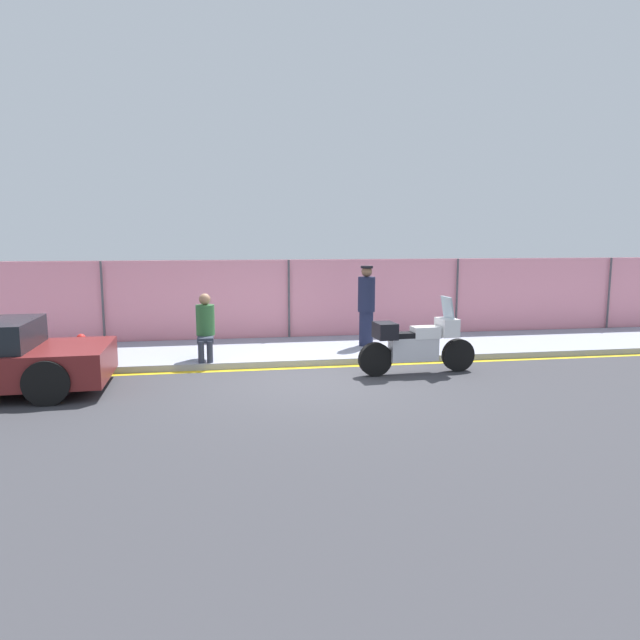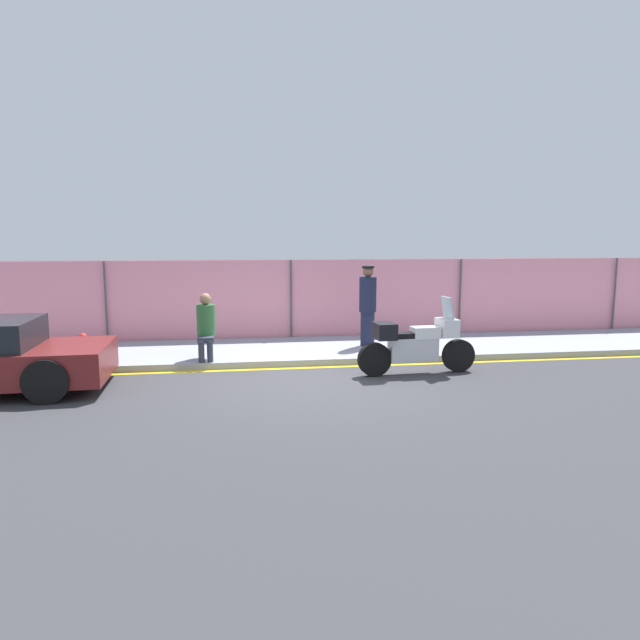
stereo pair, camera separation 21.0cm
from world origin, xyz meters
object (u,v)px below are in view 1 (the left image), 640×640
Objects in this scene: motorcycle at (417,343)px; officer_standing at (366,305)px; person_seated_on_curb at (205,323)px; fire_hydrant at (82,348)px.

motorcycle is 1.28× the size of officer_standing.
person_seated_on_curb is (-3.96, 1.39, 0.28)m from motorcycle.
officer_standing is 3.65m from person_seated_on_curb.
fire_hydrant is at bearing 162.82° from motorcycle.
person_seated_on_curb is at bearing -166.38° from officer_standing.
officer_standing is 6.04m from fire_hydrant.
officer_standing is at bearing 96.66° from motorcycle.
officer_standing reaches higher than person_seated_on_curb.
fire_hydrant is at bearing -173.12° from officer_standing.
motorcycle is 4.17× the size of fire_hydrant.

